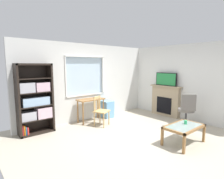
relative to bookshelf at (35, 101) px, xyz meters
The scene contains 12 objects.
ground 2.88m from the bookshelf, 47.15° to the right, with size 5.87×5.48×0.02m, color #B2A893.
wall_back_with_window 1.92m from the bookshelf, ahead, with size 4.87×0.15×2.53m.
wall_right 4.80m from the bookshelf, 24.69° to the right, with size 0.12×4.68×2.53m, color silver.
bookshelf is the anchor object (origin of this frame).
desk_under_window 1.73m from the bookshelf, ahead, with size 0.88×0.43×0.76m.
wooden_chair 1.88m from the bookshelf, 20.01° to the right, with size 0.55×0.54×0.90m.
plastic_drawer_unit 2.50m from the bookshelf, ahead, with size 0.35×0.40×0.58m, color #72ADDB.
fireplace 4.39m from the bookshelf, 16.67° to the right, with size 0.26×1.18×1.11m.
tv 4.38m from the bookshelf, 16.74° to the right, with size 0.06×0.83×0.46m.
office_chair 4.38m from the bookshelf, 32.62° to the right, with size 0.63×0.59×1.00m.
coffee_table 3.85m from the bookshelf, 50.35° to the right, with size 0.98×0.58×0.44m.
sippy_cup 3.90m from the bookshelf, 48.42° to the right, with size 0.07×0.07×0.09m, color #33B770.
Camera 1 is at (-3.35, -3.00, 1.85)m, focal length 29.21 mm.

